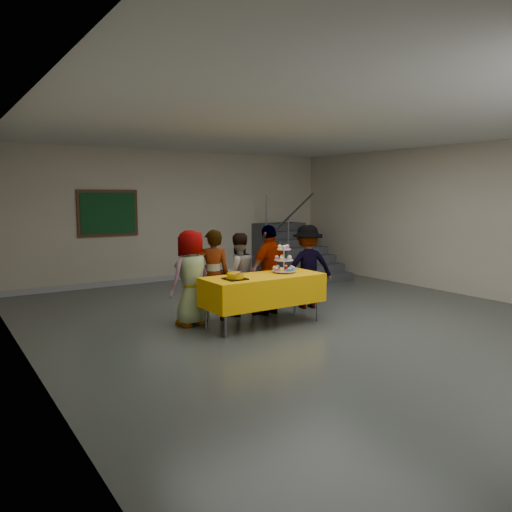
# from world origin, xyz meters

# --- Properties ---
(room_shell) EXTENTS (10.00, 10.04, 3.02)m
(room_shell) POSITION_xyz_m (0.00, 0.02, 2.13)
(room_shell) COLOR #4C514C
(room_shell) RESTS_ON ground
(bake_table) EXTENTS (1.88, 0.78, 0.77)m
(bake_table) POSITION_xyz_m (-0.68, 0.47, 0.56)
(bake_table) COLOR #595960
(bake_table) RESTS_ON ground
(cupcake_stand) EXTENTS (0.38, 0.38, 0.44)m
(cupcake_stand) POSITION_xyz_m (-0.24, 0.53, 0.93)
(cupcake_stand) COLOR silver
(cupcake_stand) RESTS_ON bake_table
(bear_cake) EXTENTS (0.32, 0.36, 0.12)m
(bear_cake) POSITION_xyz_m (-1.22, 0.41, 0.83)
(bear_cake) COLOR black
(bear_cake) RESTS_ON bake_table
(schoolchild_a) EXTENTS (0.81, 0.62, 1.47)m
(schoolchild_a) POSITION_xyz_m (-1.60, 1.08, 0.73)
(schoolchild_a) COLOR slate
(schoolchild_a) RESTS_ON ground
(schoolchild_b) EXTENTS (0.61, 0.50, 1.46)m
(schoolchild_b) POSITION_xyz_m (-1.20, 1.12, 0.73)
(schoolchild_b) COLOR slate
(schoolchild_b) RESTS_ON ground
(schoolchild_c) EXTENTS (0.74, 0.62, 1.37)m
(schoolchild_c) POSITION_xyz_m (-0.67, 1.22, 0.69)
(schoolchild_c) COLOR slate
(schoolchild_c) RESTS_ON ground
(schoolchild_d) EXTENTS (0.95, 0.58, 1.50)m
(schoolchild_d) POSITION_xyz_m (-0.20, 0.98, 0.75)
(schoolchild_d) COLOR slate
(schoolchild_d) RESTS_ON ground
(schoolchild_e) EXTENTS (1.07, 0.80, 1.47)m
(schoolchild_e) POSITION_xyz_m (0.64, 1.02, 0.73)
(schoolchild_e) COLOR slate
(schoolchild_e) RESTS_ON ground
(staircase) EXTENTS (1.30, 2.40, 2.04)m
(staircase) POSITION_xyz_m (2.70, 4.13, 0.49)
(staircase) COLOR #424447
(staircase) RESTS_ON ground
(noticeboard) EXTENTS (1.30, 0.05, 1.00)m
(noticeboard) POSITION_xyz_m (-1.65, 4.96, 1.60)
(noticeboard) COLOR #472B16
(noticeboard) RESTS_ON ground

